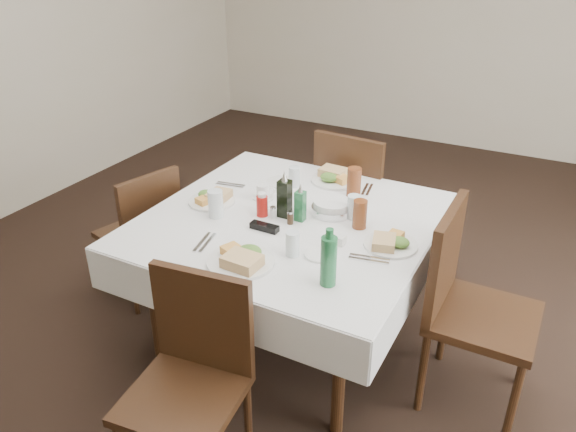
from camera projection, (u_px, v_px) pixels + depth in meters
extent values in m
plane|color=black|center=(338.00, 329.00, 3.33)|extent=(7.00, 7.00, 0.00)
cube|color=beige|center=(484.00, 10.00, 5.45)|extent=(6.00, 0.04, 2.80)
cylinder|color=black|center=(154.00, 305.00, 2.94)|extent=(0.06, 0.06, 0.72)
cylinder|color=black|center=(257.00, 222.00, 3.77)|extent=(0.06, 0.06, 0.72)
cylinder|color=black|center=(339.00, 372.00, 2.50)|extent=(0.06, 0.06, 0.72)
cylinder|color=black|center=(409.00, 261.00, 3.33)|extent=(0.06, 0.06, 0.72)
cube|color=black|center=(290.00, 223.00, 2.96)|extent=(1.33, 1.33, 0.03)
cube|color=silver|center=(290.00, 219.00, 2.95)|extent=(1.46, 1.46, 0.01)
cube|color=silver|center=(343.00, 188.00, 3.57)|extent=(1.45, 0.03, 0.22)
cube|color=silver|center=(212.00, 310.00, 2.43)|extent=(1.45, 0.03, 0.22)
cube|color=silver|center=(423.00, 272.00, 2.70)|extent=(0.03, 1.45, 0.22)
cube|color=silver|center=(181.00, 209.00, 3.30)|extent=(0.03, 1.45, 0.22)
cube|color=black|center=(359.00, 199.00, 3.81)|extent=(0.50, 0.50, 0.04)
cube|color=black|center=(347.00, 175.00, 3.53)|extent=(0.47, 0.08, 0.51)
cylinder|color=black|center=(396.00, 226.00, 3.97)|extent=(0.04, 0.04, 0.48)
cylinder|color=black|center=(372.00, 251.00, 3.67)|extent=(0.04, 0.04, 0.48)
cylinder|color=black|center=(345.00, 212.00, 4.16)|extent=(0.04, 0.04, 0.48)
cylinder|color=black|center=(318.00, 235.00, 3.86)|extent=(0.04, 0.04, 0.48)
cube|color=black|center=(183.00, 398.00, 2.24)|extent=(0.49, 0.49, 0.04)
cube|color=black|center=(203.00, 321.00, 2.30)|extent=(0.44, 0.09, 0.48)
cylinder|color=black|center=(172.00, 394.00, 2.56)|extent=(0.04, 0.04, 0.45)
cylinder|color=black|center=(248.00, 418.00, 2.44)|extent=(0.04, 0.04, 0.45)
cube|color=black|center=(484.00, 318.00, 2.63)|extent=(0.49, 0.49, 0.04)
cube|color=black|center=(445.00, 259.00, 2.61)|extent=(0.05, 0.48, 0.52)
cylinder|color=black|center=(514.00, 401.00, 2.50)|extent=(0.04, 0.04, 0.49)
cylinder|color=black|center=(423.00, 371.00, 2.67)|extent=(0.04, 0.04, 0.49)
cylinder|color=black|center=(527.00, 347.00, 2.82)|extent=(0.04, 0.04, 0.49)
cylinder|color=black|center=(445.00, 322.00, 3.00)|extent=(0.04, 0.04, 0.49)
cube|color=black|center=(138.00, 234.00, 3.50)|extent=(0.51, 0.51, 0.04)
cube|color=black|center=(151.00, 211.00, 3.28)|extent=(0.15, 0.41, 0.45)
cylinder|color=black|center=(149.00, 243.00, 3.82)|extent=(0.03, 0.03, 0.42)
cylinder|color=black|center=(181.00, 262.00, 3.60)|extent=(0.03, 0.03, 0.42)
cylinder|color=black|center=(103.00, 263.00, 3.59)|extent=(0.03, 0.03, 0.42)
cylinder|color=black|center=(134.00, 285.00, 3.37)|extent=(0.03, 0.03, 0.42)
cylinder|color=white|center=(335.00, 180.00, 3.37)|extent=(0.29, 0.29, 0.02)
cube|color=tan|center=(333.00, 172.00, 3.40)|extent=(0.16, 0.13, 0.05)
cube|color=orange|center=(341.00, 179.00, 3.32)|extent=(0.12, 0.11, 0.04)
ellipsoid|color=#366D24|center=(329.00, 177.00, 3.33)|extent=(0.11, 0.10, 0.05)
cylinder|color=white|center=(241.00, 262.00, 2.55)|extent=(0.31, 0.31, 0.02)
cube|color=tan|center=(242.00, 261.00, 2.49)|extent=(0.17, 0.13, 0.05)
cube|color=orange|center=(233.00, 251.00, 2.58)|extent=(0.13, 0.11, 0.04)
ellipsoid|color=#366D24|center=(250.00, 252.00, 2.57)|extent=(0.11, 0.10, 0.05)
cylinder|color=white|center=(391.00, 245.00, 2.69)|extent=(0.26, 0.26, 0.01)
cube|color=tan|center=(384.00, 242.00, 2.66)|extent=(0.14, 0.16, 0.04)
cube|color=orange|center=(395.00, 236.00, 2.72)|extent=(0.08, 0.09, 0.03)
ellipsoid|color=#366D24|center=(400.00, 242.00, 2.66)|extent=(0.10, 0.09, 0.04)
cylinder|color=white|center=(212.00, 201.00, 3.12)|extent=(0.26, 0.26, 0.01)
cube|color=tan|center=(219.00, 195.00, 3.12)|extent=(0.11, 0.14, 0.04)
cube|color=orange|center=(205.00, 200.00, 3.07)|extent=(0.09, 0.10, 0.03)
ellipsoid|color=#366D24|center=(206.00, 194.00, 3.13)|extent=(0.10, 0.09, 0.04)
cylinder|color=white|center=(281.00, 182.00, 3.35)|extent=(0.18, 0.18, 0.01)
cylinder|color=white|center=(321.00, 254.00, 2.61)|extent=(0.15, 0.15, 0.01)
cylinder|color=silver|center=(294.00, 177.00, 3.28)|extent=(0.07, 0.07, 0.12)
cylinder|color=silver|center=(292.00, 244.00, 2.59)|extent=(0.06, 0.06, 0.12)
cylinder|color=silver|center=(354.00, 207.00, 2.92)|extent=(0.07, 0.07, 0.13)
cylinder|color=silver|center=(216.00, 204.00, 2.93)|extent=(0.08, 0.08, 0.15)
cylinder|color=brown|center=(354.00, 182.00, 3.16)|extent=(0.08, 0.08, 0.17)
cylinder|color=brown|center=(360.00, 214.00, 2.83)|extent=(0.07, 0.07, 0.15)
cylinder|color=silver|center=(332.00, 210.00, 2.99)|extent=(0.22, 0.22, 0.04)
cylinder|color=silver|center=(332.00, 205.00, 2.98)|extent=(0.20, 0.20, 0.04)
cube|color=black|center=(285.00, 199.00, 2.92)|extent=(0.06, 0.06, 0.20)
cone|color=silver|center=(284.00, 176.00, 2.86)|extent=(0.03, 0.03, 0.06)
cube|color=#23683A|center=(300.00, 206.00, 2.89)|extent=(0.05, 0.05, 0.16)
cone|color=silver|center=(300.00, 188.00, 2.85)|extent=(0.03, 0.03, 0.04)
cylinder|color=#AF1510|center=(262.00, 206.00, 2.95)|extent=(0.06, 0.06, 0.11)
cylinder|color=white|center=(262.00, 195.00, 2.92)|extent=(0.04, 0.04, 0.02)
cylinder|color=white|center=(273.00, 213.00, 2.94)|extent=(0.03, 0.03, 0.06)
cylinder|color=silver|center=(273.00, 208.00, 2.92)|extent=(0.03, 0.03, 0.01)
cylinder|color=#392617|center=(290.00, 218.00, 2.88)|extent=(0.03, 0.03, 0.06)
cylinder|color=silver|center=(290.00, 212.00, 2.86)|extent=(0.03, 0.03, 0.01)
cylinder|color=white|center=(263.00, 198.00, 3.16)|extent=(0.12, 0.12, 0.01)
cylinder|color=white|center=(263.00, 191.00, 3.14)|extent=(0.07, 0.07, 0.08)
cylinder|color=black|center=(263.00, 187.00, 3.13)|extent=(0.06, 0.06, 0.01)
torus|color=white|center=(271.00, 191.00, 3.14)|extent=(0.05, 0.03, 0.05)
cube|color=black|center=(264.00, 227.00, 2.83)|extent=(0.15, 0.05, 0.03)
cylinder|color=#23683A|center=(329.00, 261.00, 2.36)|extent=(0.07, 0.07, 0.23)
cylinder|color=#23683A|center=(330.00, 233.00, 2.30)|extent=(0.03, 0.03, 0.04)
cube|color=white|center=(336.00, 239.00, 2.71)|extent=(0.09, 0.05, 0.04)
cube|color=pink|center=(336.00, 238.00, 2.70)|extent=(0.07, 0.04, 0.02)
cube|color=silver|center=(365.00, 189.00, 3.26)|extent=(0.04, 0.17, 0.01)
cube|color=silver|center=(369.00, 190.00, 3.26)|extent=(0.04, 0.17, 0.01)
cube|color=silver|center=(208.00, 243.00, 2.71)|extent=(0.06, 0.19, 0.01)
cube|color=silver|center=(202.00, 242.00, 2.72)|extent=(0.06, 0.19, 0.01)
cube|color=silver|center=(369.00, 261.00, 2.57)|extent=(0.19, 0.05, 0.01)
cube|color=silver|center=(370.00, 257.00, 2.59)|extent=(0.19, 0.05, 0.01)
cube|color=silver|center=(231.00, 184.00, 3.33)|extent=(0.18, 0.04, 0.01)
cube|color=silver|center=(229.00, 186.00, 3.31)|extent=(0.18, 0.04, 0.01)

